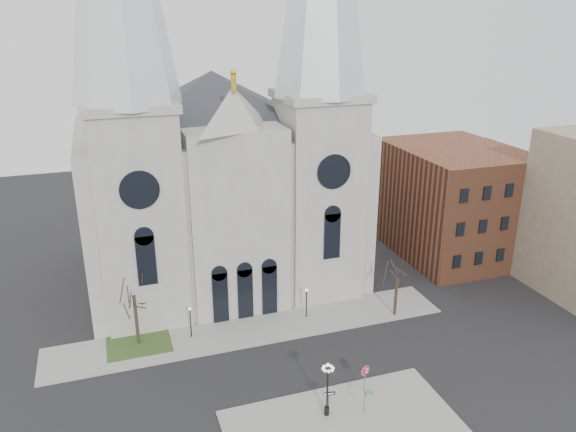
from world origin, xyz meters
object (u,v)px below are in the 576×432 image
object	(u,v)px
globe_lamp	(328,383)
street_name_sign	(365,400)
stop_sign	(365,373)
one_way_sign	(329,398)

from	to	relation	value
globe_lamp	street_name_sign	bearing A→B (deg)	-15.45
stop_sign	one_way_sign	xyz separation A→B (m)	(-3.91, -1.63, -0.31)
stop_sign	globe_lamp	bearing A→B (deg)	-154.36
one_way_sign	globe_lamp	bearing A→B (deg)	-154.60
street_name_sign	globe_lamp	bearing A→B (deg)	161.39
stop_sign	street_name_sign	world-z (taller)	stop_sign
street_name_sign	one_way_sign	bearing A→B (deg)	159.34
stop_sign	one_way_sign	world-z (taller)	stop_sign
one_way_sign	street_name_sign	world-z (taller)	one_way_sign
stop_sign	one_way_sign	bearing A→B (deg)	-154.15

